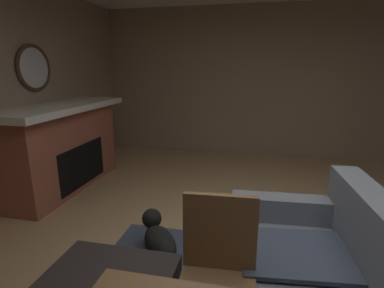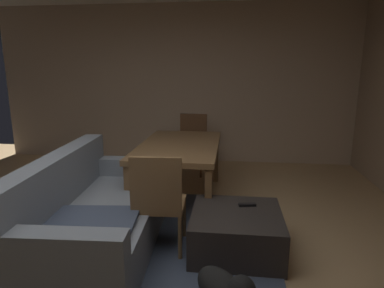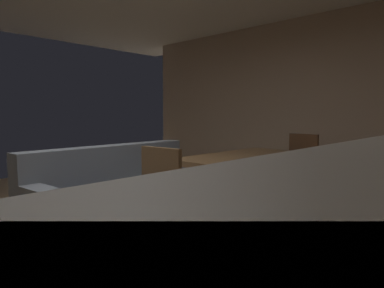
{
  "view_description": "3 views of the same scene",
  "coord_description": "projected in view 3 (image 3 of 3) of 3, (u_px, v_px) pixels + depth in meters",
  "views": [
    {
      "loc": [
        1.96,
        -0.15,
        1.63
      ],
      "look_at": [
        -0.18,
        -0.61,
        1.07
      ],
      "focal_mm": 27.45,
      "sensor_mm": 36.0,
      "label": 1
    },
    {
      "loc": [
        -2.14,
        -0.93,
        1.64
      ],
      "look_at": [
        0.57,
        -0.6,
        1.01
      ],
      "focal_mm": 30.76,
      "sensor_mm": 36.0,
      "label": 2
    },
    {
      "loc": [
        -1.46,
        -2.42,
        1.2
      ],
      "look_at": [
        0.39,
        -0.69,
        0.98
      ],
      "focal_mm": 31.51,
      "sensor_mm": 36.0,
      "label": 3
    }
  ],
  "objects": [
    {
      "name": "dining_table",
      "position": [
        249.0,
        162.0,
        3.82
      ],
      "size": [
        1.69,
        0.95,
        0.74
      ],
      "color": "brown",
      "rests_on": "ground"
    },
    {
      "name": "dining_chair_west",
      "position": [
        170.0,
        193.0,
        2.93
      ],
      "size": [
        0.46,
        0.46,
        0.93
      ],
      "color": "brown",
      "rests_on": "ground"
    },
    {
      "name": "wall_right_window_side",
      "position": [
        303.0,
        105.0,
        5.4
      ],
      "size": [
        0.12,
        6.55,
        2.73
      ],
      "primitive_type": "cube",
      "color": "#C4AA91",
      "rests_on": "ground"
    },
    {
      "name": "floor",
      "position": [
        100.0,
        259.0,
        2.82
      ],
      "size": [
        8.93,
        8.93,
        0.0
      ],
      "primitive_type": "plane",
      "color": "tan"
    },
    {
      "name": "tv_remote",
      "position": [
        266.0,
        220.0,
        2.6
      ],
      "size": [
        0.08,
        0.17,
        0.02
      ],
      "primitive_type": "cube",
      "rotation": [
        0.0,
        0.0,
        0.18
      ],
      "color": "black",
      "rests_on": "ottoman_coffee_table"
    },
    {
      "name": "area_rug",
      "position": [
        185.0,
        249.0,
        3.01
      ],
      "size": [
        2.6,
        2.0,
        0.01
      ],
      "primitive_type": "cube",
      "color": "#3D475B",
      "rests_on": "ground"
    },
    {
      "name": "dining_chair_east",
      "position": [
        299.0,
        163.0,
        4.72
      ],
      "size": [
        0.48,
        0.48,
        0.93
      ],
      "color": "brown",
      "rests_on": "ground"
    },
    {
      "name": "ottoman_coffee_table",
      "position": [
        243.0,
        248.0,
        2.57
      ],
      "size": [
        0.8,
        0.81,
        0.37
      ],
      "primitive_type": "cube",
      "color": "#2D2826",
      "rests_on": "ground"
    },
    {
      "name": "potted_plant",
      "position": [
        194.0,
        168.0,
        6.1
      ],
      "size": [
        0.29,
        0.29,
        0.44
      ],
      "color": "beige",
      "rests_on": "ground"
    },
    {
      "name": "couch",
      "position": [
        130.0,
        204.0,
        3.39
      ],
      "size": [
        2.02,
        1.08,
        0.88
      ],
      "color": "slate",
      "rests_on": "ground"
    },
    {
      "name": "small_dog",
      "position": [
        152.0,
        283.0,
        2.03
      ],
      "size": [
        0.52,
        0.48,
        0.34
      ],
      "color": "black",
      "rests_on": "ground"
    }
  ]
}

